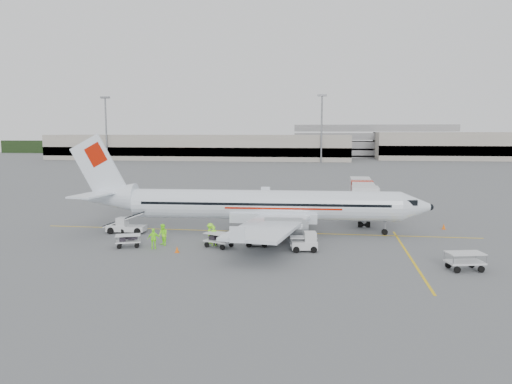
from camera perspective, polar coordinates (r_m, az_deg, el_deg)
ground at (r=50.34m, az=-0.33°, el=-4.57°), size 360.00×360.00×0.00m
stripe_lead at (r=50.34m, az=-0.33°, el=-4.56°), size 44.00×0.20×0.01m
stripe_cross at (r=42.51m, az=17.12°, el=-7.01°), size 0.20×20.00×0.01m
terminal_west at (r=185.04m, az=-6.60°, el=5.11°), size 110.00×22.00×9.00m
terminal_east at (r=203.72m, az=26.26°, el=4.75°), size 90.00×26.00×10.00m
parking_garage at (r=209.55m, az=13.16°, el=5.86°), size 62.00×24.00×14.00m
treeline at (r=224.02m, az=6.40°, el=5.02°), size 300.00×3.00×6.00m
mast_west at (r=183.87m, az=-16.75°, el=6.88°), size 3.20×1.20×22.00m
mast_center at (r=166.81m, az=7.50°, el=7.15°), size 3.20×1.20×22.00m
aircraft at (r=49.16m, az=0.99°, el=0.81°), size 36.04×28.89×9.59m
jet_bridge at (r=59.51m, az=11.98°, el=-0.81°), size 3.36×16.69×4.37m
belt_loader at (r=51.22m, az=-14.60°, el=-3.05°), size 5.09×2.11×2.71m
tug_fore at (r=42.28m, az=5.54°, el=-5.67°), size 2.31×1.55×1.65m
tug_mid at (r=44.02m, az=0.12°, el=-5.22°), size 2.07×1.31×1.53m
tug_aft at (r=51.57m, az=-15.48°, el=-3.66°), size 2.11×1.32×1.56m
cart_loaded_a at (r=43.66m, az=-4.25°, el=-5.50°), size 2.82×2.34×1.27m
cart_loaded_b at (r=45.03m, az=-14.41°, el=-5.43°), size 2.43×1.92×1.11m
cart_empty_a at (r=42.70m, az=5.42°, el=-5.87°), size 2.41×1.62×1.17m
cart_empty_b at (r=39.45m, az=22.76°, el=-7.32°), size 2.85×2.08×1.34m
cone_nose at (r=55.10m, az=20.67°, el=-3.69°), size 0.37×0.37×0.61m
cone_port at (r=66.82m, az=1.10°, el=-1.46°), size 0.39×0.39×0.63m
cone_stbd at (r=42.29m, az=-9.02°, el=-6.47°), size 0.34×0.34×0.56m
crew_a at (r=44.36m, az=-4.82°, el=-5.01°), size 0.76×0.67×1.74m
crew_b at (r=44.95m, az=-10.60°, el=-4.83°), size 1.17×1.17×1.92m
crew_c at (r=45.26m, az=-5.24°, el=-4.71°), size 0.90×1.30×1.84m
crew_d at (r=43.73m, az=-11.61°, el=-5.26°), size 1.13×0.73×1.79m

